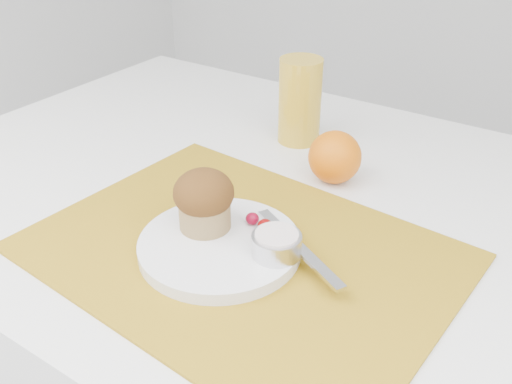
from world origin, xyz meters
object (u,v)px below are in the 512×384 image
Objects in this scene: juice_glass at (300,101)px; table at (278,374)px; plate at (220,246)px; orange at (335,157)px; muffin at (204,200)px.

table is at bearing -66.21° from juice_glass.
juice_glass is at bearing 104.05° from plate.
plate is at bearing -97.27° from orange.
orange is 0.15m from juice_glass.
juice_glass is 1.82× the size of muffin.
muffin is (0.05, -0.32, -0.01)m from juice_glass.
juice_glass is at bearing 140.99° from orange.
muffin is at bearing -99.55° from table.
juice_glass reaches higher than table.
juice_glass is at bearing 98.94° from muffin.
muffin is (-0.03, -0.15, 0.44)m from table.
juice_glass is (-0.08, 0.17, 0.45)m from table.
table is at bearing -116.62° from orange.
table is 15.20× the size of muffin.
table is 0.46m from muffin.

